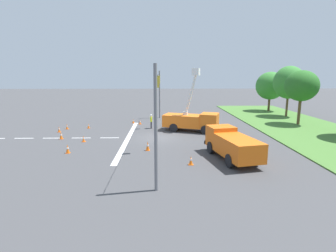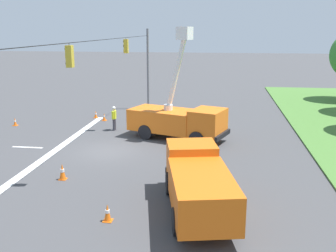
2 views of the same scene
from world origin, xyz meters
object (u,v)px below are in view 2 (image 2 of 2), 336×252
Objects in this scene: utility_truck_support_near at (198,182)px; traffic_cone_far_right at (96,114)px; utility_truck_bucket_lift at (178,119)px; traffic_cone_mid_left at (15,122)px; road_worker at (114,117)px; traffic_cone_centre_line at (107,213)px; traffic_cone_lane_edge_b at (104,117)px; traffic_cone_foreground_left at (62,172)px.

utility_truck_support_near is 10.92× the size of traffic_cone_far_right.
utility_truck_bucket_lift reaches higher than traffic_cone_mid_left.
road_worker is 14.02m from traffic_cone_centre_line.
utility_truck_bucket_lift is 1.11× the size of utility_truck_support_near.
traffic_cone_mid_left is 1.00× the size of traffic_cone_lane_edge_b.
utility_truck_support_near is 17.29m from traffic_cone_lane_edge_b.
road_worker is at bearing 29.72° from traffic_cone_lane_edge_b.
utility_truck_bucket_lift is at bearing 149.12° from traffic_cone_foreground_left.
traffic_cone_foreground_left is at bearing 0.38° from road_worker.
road_worker is at bearing -150.68° from utility_truck_support_near.
traffic_cone_mid_left is (-10.01, -7.94, -0.11)m from traffic_cone_foreground_left.
utility_truck_support_near is at bearing 10.55° from utility_truck_bucket_lift.
traffic_cone_centre_line is at bearing -67.51° from utility_truck_support_near.
road_worker is 3.37m from traffic_cone_lane_edge_b.
traffic_cone_foreground_left reaches higher than traffic_cone_centre_line.
traffic_cone_centre_line is (3.86, 3.41, -0.06)m from traffic_cone_foreground_left.
traffic_cone_foreground_left is 12.78m from traffic_cone_mid_left.
traffic_cone_lane_edge_b is (-2.57, 6.24, 0.00)m from traffic_cone_mid_left.
traffic_cone_mid_left is (-1.96, -12.76, -1.09)m from utility_truck_bucket_lift.
utility_truck_support_near is at bearing 49.71° from traffic_cone_mid_left.
traffic_cone_mid_left is at bearing -141.55° from traffic_cone_foreground_left.
traffic_cone_lane_edge_b is at bearing -162.72° from traffic_cone_centre_line.
traffic_cone_centre_line is (16.43, 5.11, 0.05)m from traffic_cone_lane_edge_b.
traffic_cone_foreground_left reaches higher than traffic_cone_far_right.
utility_truck_support_near is 19.32m from traffic_cone_mid_left.
utility_truck_bucket_lift is 11.74× the size of traffic_cone_mid_left.
utility_truck_bucket_lift is 12.13× the size of traffic_cone_far_right.
traffic_cone_centre_line is at bearing 19.44° from traffic_cone_far_right.
traffic_cone_centre_line reaches higher than traffic_cone_far_right.
utility_truck_support_near is 8.05× the size of traffic_cone_foreground_left.
utility_truck_support_near reaches higher than road_worker.
traffic_cone_foreground_left is at bearing 38.45° from traffic_cone_mid_left.
utility_truck_bucket_lift reaches higher than traffic_cone_foreground_left.
traffic_cone_mid_left reaches higher than traffic_cone_far_right.
traffic_cone_foreground_left is (-2.47, -6.77, -0.82)m from utility_truck_support_near.
utility_truck_support_near reaches higher than traffic_cone_mid_left.
traffic_cone_far_right is (-3.47, 5.24, -0.01)m from traffic_cone_mid_left.
traffic_cone_mid_left is 1.03× the size of traffic_cone_far_right.
utility_truck_bucket_lift reaches higher than traffic_cone_centre_line.
traffic_cone_mid_left is at bearing -56.50° from traffic_cone_far_right.
traffic_cone_lane_edge_b is (-15.04, -8.47, -0.93)m from utility_truck_support_near.
traffic_cone_foreground_left is at bearing -138.51° from traffic_cone_centre_line.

